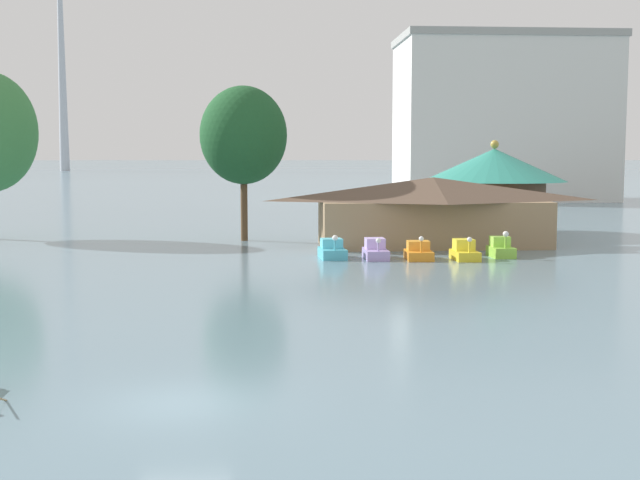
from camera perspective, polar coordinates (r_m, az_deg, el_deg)
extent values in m
plane|color=slate|center=(22.83, -9.33, -10.94)|extent=(2000.00, 2000.00, 0.00)
cylinder|color=tan|center=(23.99, -20.82, -10.10)|extent=(0.07, 2.00, 0.83)
cube|color=#4CB7CC|center=(53.12, 0.85, -0.91)|extent=(1.73, 2.70, 0.64)
cube|color=#5DCDE2|center=(53.37, 0.79, -0.22)|extent=(1.40, 1.26, 0.60)
cylinder|color=#4CB7CC|center=(52.03, 1.03, -0.37)|extent=(0.14, 0.14, 0.59)
sphere|color=white|center=(51.98, 1.03, 0.15)|extent=(0.35, 0.35, 0.35)
cube|color=#B299D8|center=(53.06, 3.81, -0.95)|extent=(1.40, 2.93, 0.61)
cube|color=#C8ADF0|center=(53.35, 3.76, -0.22)|extent=(1.19, 1.32, 0.67)
cylinder|color=#B299D8|center=(51.84, 3.99, -0.50)|extent=(0.14, 0.14, 0.50)
sphere|color=white|center=(51.80, 3.99, -0.04)|extent=(0.32, 0.32, 0.32)
cube|color=orange|center=(52.90, 6.74, -1.03)|extent=(1.70, 2.56, 0.56)
cube|color=gold|center=(53.14, 6.70, -0.37)|extent=(1.40, 1.18, 0.59)
cylinder|color=orange|center=(51.85, 6.90, -0.46)|extent=(0.14, 0.14, 0.71)
sphere|color=white|center=(51.79, 6.91, 0.09)|extent=(0.30, 0.30, 0.30)
cube|color=yellow|center=(53.13, 9.83, -1.03)|extent=(1.48, 2.56, 0.58)
cube|color=yellow|center=(53.36, 9.76, -0.31)|extent=(1.24, 1.16, 0.70)
cylinder|color=yellow|center=(52.09, 10.13, -0.49)|extent=(0.14, 0.14, 0.66)
sphere|color=white|center=(52.04, 10.14, 0.04)|extent=(0.31, 0.31, 0.31)
cube|color=#8CCC3F|center=(55.04, 12.21, -0.80)|extent=(1.41, 2.27, 0.66)
cube|color=#A0E24F|center=(55.24, 12.14, -0.09)|extent=(1.17, 1.03, 0.65)
cylinder|color=#8CCC3F|center=(54.12, 12.52, -0.18)|extent=(0.14, 0.14, 0.72)
sphere|color=white|center=(54.07, 12.53, 0.40)|extent=(0.37, 0.37, 0.37)
cube|color=#9E7F5B|center=(60.70, 7.67, 1.13)|extent=(16.05, 6.29, 3.28)
pyramid|color=brown|center=(60.55, 7.70, 3.46)|extent=(17.34, 7.23, 1.67)
cylinder|color=brown|center=(70.76, 11.71, 2.17)|extent=(8.37, 8.37, 4.37)
cone|color=teal|center=(70.63, 11.77, 5.02)|extent=(11.81, 11.81, 2.68)
sphere|color=#B7993D|center=(70.63, 11.80, 6.39)|extent=(0.70, 0.70, 0.70)
cylinder|color=brown|center=(64.26, -5.18, 1.88)|extent=(0.53, 0.53, 4.32)
ellipsoid|color=#1E5128|center=(64.12, -5.23, 7.12)|extent=(6.61, 6.61, 7.43)
cube|color=silver|center=(124.78, 12.33, 7.85)|extent=(29.61, 16.04, 22.48)
cube|color=#999993|center=(125.77, 12.44, 13.20)|extent=(30.20, 16.36, 1.00)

